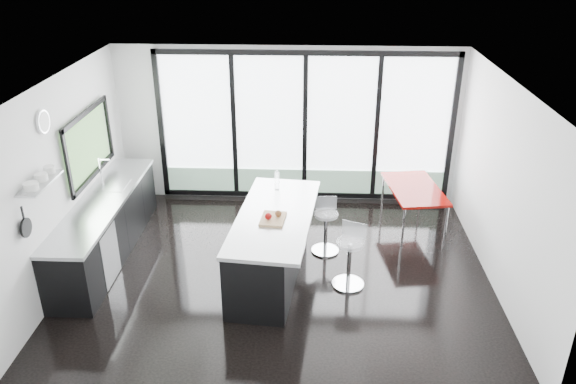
{
  "coord_description": "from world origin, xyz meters",
  "views": [
    {
      "loc": [
        0.43,
        -6.92,
        4.57
      ],
      "look_at": [
        0.1,
        0.3,
        1.15
      ],
      "focal_mm": 35.0,
      "sensor_mm": 36.0,
      "label": 1
    }
  ],
  "objects_px": {
    "red_table": "(413,208)",
    "bar_stool_far": "(326,232)",
    "bar_stool_near": "(349,263)",
    "island": "(270,244)"
  },
  "relations": [
    {
      "from": "island",
      "to": "bar_stool_far",
      "type": "bearing_deg",
      "value": 39.67
    },
    {
      "from": "island",
      "to": "bar_stool_near",
      "type": "xyz_separation_m",
      "value": [
        1.12,
        -0.23,
        -0.14
      ]
    },
    {
      "from": "bar_stool_near",
      "to": "red_table",
      "type": "relative_size",
      "value": 0.52
    },
    {
      "from": "bar_stool_near",
      "to": "bar_stool_far",
      "type": "bearing_deg",
      "value": 130.95
    },
    {
      "from": "island",
      "to": "bar_stool_far",
      "type": "relative_size",
      "value": 3.69
    },
    {
      "from": "red_table",
      "to": "bar_stool_far",
      "type": "bearing_deg",
      "value": -149.84
    },
    {
      "from": "bar_stool_near",
      "to": "red_table",
      "type": "height_order",
      "value": "red_table"
    },
    {
      "from": "bar_stool_near",
      "to": "red_table",
      "type": "distance_m",
      "value": 2.08
    },
    {
      "from": "red_table",
      "to": "bar_stool_near",
      "type": "bearing_deg",
      "value": -123.28
    },
    {
      "from": "island",
      "to": "bar_stool_near",
      "type": "relative_size",
      "value": 3.5
    }
  ]
}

